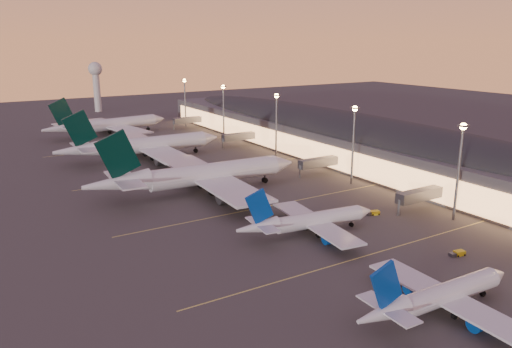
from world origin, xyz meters
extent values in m
plane|color=#3D3A38|center=(0.00, 0.00, 0.00)|extent=(700.00, 700.00, 0.00)
cylinder|color=silver|center=(-3.53, -29.39, 3.38)|extent=(22.31, 4.41, 3.78)
cone|color=silver|center=(9.36, -29.76, 3.38)|extent=(3.69, 3.88, 3.78)
cone|color=silver|center=(-19.64, -28.93, 3.86)|extent=(10.13, 4.06, 3.78)
cube|color=silver|center=(-4.60, -29.36, 2.72)|extent=(7.35, 32.01, 0.42)
cylinder|color=#093A94|center=(-3.69, -22.38, 1.45)|extent=(5.09, 2.98, 2.84)
cylinder|color=#093A94|center=(-4.08, -36.38, 1.45)|extent=(5.09, 2.98, 2.84)
cube|color=#093A94|center=(-19.14, -28.95, 8.76)|extent=(6.94, 0.76, 8.20)
cube|color=silver|center=(-18.42, -28.97, 4.42)|extent=(3.91, 11.56, 0.26)
cylinder|color=black|center=(5.80, -29.66, 0.75)|extent=(0.31, 0.31, 1.49)
cylinder|color=black|center=(5.80, -29.66, 0.53)|extent=(1.08, 0.69, 1.06)
cylinder|color=black|center=(-5.24, -26.70, 0.75)|extent=(0.31, 0.31, 1.49)
cylinder|color=black|center=(-5.24, -26.70, 0.53)|extent=(1.08, 0.69, 1.06)
cylinder|color=black|center=(-5.39, -31.99, 0.75)|extent=(0.31, 0.31, 1.49)
cylinder|color=black|center=(-5.39, -31.99, 0.53)|extent=(1.08, 0.69, 1.06)
cylinder|color=silver|center=(-0.34, 11.42, 3.52)|extent=(23.40, 6.68, 3.93)
cone|color=silver|center=(12.97, 9.81, 3.52)|extent=(4.17, 4.35, 3.93)
cone|color=silver|center=(-16.98, 13.43, 4.01)|extent=(10.83, 5.16, 3.93)
cube|color=silver|center=(-1.45, 11.55, 2.83)|extent=(10.63, 33.68, 0.43)
cylinder|color=#093A94|center=(0.16, 18.69, 1.50)|extent=(5.53, 3.55, 2.95)
cylinder|color=#093A94|center=(-1.59, 4.23, 1.50)|extent=(5.53, 3.55, 2.95)
cube|color=#093A94|center=(-16.47, 13.37, 9.11)|extent=(7.22, 1.45, 8.53)
cube|color=silver|center=(-15.73, 13.28, 4.60)|extent=(5.13, 12.28, 0.28)
cylinder|color=black|center=(9.29, 10.25, 0.78)|extent=(0.35, 0.35, 1.55)
cylinder|color=black|center=(9.29, 10.25, 0.55)|extent=(1.18, 0.82, 1.10)
cylinder|color=black|center=(-1.86, 14.37, 0.78)|extent=(0.35, 0.35, 1.55)
cylinder|color=black|center=(-1.86, 14.37, 0.55)|extent=(1.18, 0.82, 1.10)
cylinder|color=black|center=(-2.52, 8.91, 0.78)|extent=(0.35, 0.35, 1.55)
cylinder|color=black|center=(-2.52, 8.91, 0.55)|extent=(1.18, 0.82, 1.10)
cylinder|color=silver|center=(-5.67, 56.86, 5.80)|extent=(42.86, 8.30, 6.45)
cone|color=silver|center=(19.05, 55.78, 5.80)|extent=(7.15, 6.74, 6.45)
cone|color=silver|center=(-36.58, 58.22, 6.61)|extent=(19.51, 7.28, 6.45)
cube|color=silver|center=(-7.73, 56.95, 4.67)|extent=(15.09, 62.78, 0.71)
cylinder|color=#595C61|center=(-5.76, 70.59, 2.50)|extent=(9.83, 5.25, 4.83)
cylinder|color=#595C61|center=(-6.96, 43.20, 2.50)|extent=(9.83, 5.25, 4.83)
cube|color=black|center=(-35.62, 58.18, 14.93)|extent=(12.74, 1.52, 14.30)
cube|color=silver|center=(-34.25, 58.12, 7.57)|extent=(7.85, 22.71, 0.45)
cylinder|color=black|center=(12.21, 56.08, 1.29)|extent=(0.54, 0.54, 2.58)
cylinder|color=black|center=(12.21, 56.08, 0.90)|extent=(1.85, 1.21, 1.80)
cylinder|color=black|center=(-8.91, 61.52, 1.29)|extent=(0.54, 0.54, 2.58)
cylinder|color=black|center=(-8.91, 61.52, 0.90)|extent=(1.85, 1.21, 1.80)
cylinder|color=black|center=(-9.31, 52.51, 1.29)|extent=(0.54, 0.54, 2.58)
cylinder|color=black|center=(-9.31, 52.51, 0.90)|extent=(1.85, 1.21, 1.80)
cylinder|color=silver|center=(-5.25, 110.58, 5.64)|extent=(41.49, 6.39, 6.27)
cone|color=silver|center=(18.82, 110.65, 5.64)|extent=(6.71, 6.29, 6.27)
cone|color=silver|center=(-35.35, 110.49, 6.43)|extent=(18.75, 6.32, 6.27)
cube|color=silver|center=(-7.26, 110.57, 4.55)|extent=(12.21, 60.65, 0.69)
cylinder|color=#595C61|center=(-5.96, 123.91, 2.43)|extent=(9.38, 4.73, 4.70)
cylinder|color=#595C61|center=(-5.88, 97.24, 2.43)|extent=(9.38, 4.73, 4.70)
cube|color=black|center=(-34.41, 110.50, 14.53)|extent=(12.37, 0.98, 13.92)
cube|color=silver|center=(-33.08, 110.50, 7.37)|extent=(6.75, 21.84, 0.44)
cylinder|color=black|center=(12.16, 110.63, 1.25)|extent=(0.50, 0.50, 2.51)
cylinder|color=black|center=(12.16, 110.63, 0.88)|extent=(1.76, 1.10, 1.76)
cylinder|color=black|center=(-8.61, 114.96, 1.25)|extent=(0.50, 0.50, 2.51)
cylinder|color=black|center=(-8.61, 114.96, 0.88)|extent=(1.76, 1.10, 1.76)
cylinder|color=black|center=(-8.59, 106.18, 1.25)|extent=(0.50, 0.50, 2.51)
cylinder|color=black|center=(-8.59, 106.18, 0.88)|extent=(1.76, 1.10, 1.76)
cylinder|color=silver|center=(-2.93, 170.32, 5.37)|extent=(39.90, 12.27, 5.97)
cone|color=silver|center=(19.68, 174.03, 5.37)|extent=(7.25, 6.92, 5.97)
cone|color=silver|center=(-31.19, 165.68, 6.12)|extent=(18.55, 8.77, 5.97)
cube|color=silver|center=(-4.81, 170.01, 4.33)|extent=(20.64, 58.76, 0.66)
cylinder|color=#595C61|center=(-5.61, 182.74, 2.31)|extent=(9.52, 5.86, 4.47)
cylinder|color=#595C61|center=(-1.50, 157.70, 2.31)|extent=(9.52, 5.86, 4.47)
cube|color=black|center=(-30.31, 165.83, 13.82)|extent=(11.76, 2.79, 13.24)
cube|color=silver|center=(-29.05, 166.04, 7.01)|extent=(9.64, 21.52, 0.42)
cylinder|color=black|center=(13.42, 173.00, 1.19)|extent=(0.55, 0.55, 2.39)
cylinder|color=black|center=(13.42, 173.00, 0.84)|extent=(1.82, 1.30, 1.67)
cylinder|color=black|center=(-6.75, 173.93, 1.19)|extent=(0.55, 0.55, 2.39)
cylinder|color=black|center=(-6.75, 173.93, 0.84)|extent=(1.82, 1.30, 1.67)
cylinder|color=black|center=(-5.39, 165.68, 1.19)|extent=(0.55, 0.55, 2.39)
cylinder|color=black|center=(-5.39, 165.68, 0.84)|extent=(1.82, 1.30, 1.67)
cube|color=#48484C|center=(62.00, 72.50, 6.00)|extent=(40.00, 255.00, 12.00)
ellipsoid|color=black|center=(62.00, 72.50, 12.00)|extent=(39.00, 253.00, 10.92)
cube|color=#FFAF68|center=(41.80, 72.50, 5.00)|extent=(0.40, 244.80, 8.00)
cube|color=#595C61|center=(34.00, 10.00, 4.50)|extent=(16.00, 3.20, 3.00)
cylinder|color=slate|center=(26.00, 10.00, 2.20)|extent=(0.70, 0.70, 4.40)
cube|color=#595C61|center=(34.00, 55.00, 4.50)|extent=(16.00, 3.20, 3.00)
cylinder|color=slate|center=(26.00, 55.00, 2.20)|extent=(0.70, 0.70, 4.40)
cube|color=#595C61|center=(34.00, 112.00, 4.50)|extent=(16.00, 3.20, 3.00)
cylinder|color=slate|center=(26.00, 112.00, 2.20)|extent=(0.70, 0.70, 4.40)
cube|color=#595C61|center=(34.00, 168.00, 4.50)|extent=(16.00, 3.20, 3.00)
cylinder|color=slate|center=(26.00, 168.00, 2.20)|extent=(0.70, 0.70, 4.40)
cylinder|color=slate|center=(36.00, 0.00, 12.50)|extent=(0.70, 0.70, 25.00)
cube|color=slate|center=(36.00, 0.00, 25.20)|extent=(2.20, 2.20, 0.50)
sphere|color=#FFB855|center=(36.00, 0.00, 25.00)|extent=(1.80, 1.80, 1.80)
cylinder|color=slate|center=(36.00, 40.00, 12.50)|extent=(0.70, 0.70, 25.00)
cube|color=slate|center=(36.00, 40.00, 25.20)|extent=(2.20, 2.20, 0.50)
sphere|color=#FFB855|center=(36.00, 40.00, 25.00)|extent=(1.80, 1.80, 1.80)
cylinder|color=slate|center=(36.00, 85.00, 12.50)|extent=(0.70, 0.70, 25.00)
cube|color=slate|center=(36.00, 85.00, 25.20)|extent=(2.20, 2.20, 0.50)
sphere|color=#FFB855|center=(36.00, 85.00, 25.00)|extent=(1.80, 1.80, 1.80)
cylinder|color=slate|center=(36.00, 130.00, 12.50)|extent=(0.70, 0.70, 25.00)
cube|color=slate|center=(36.00, 130.00, 25.20)|extent=(2.20, 2.20, 0.50)
sphere|color=#FFB855|center=(36.00, 130.00, 25.00)|extent=(1.80, 1.80, 1.80)
cylinder|color=slate|center=(36.00, 175.00, 12.50)|extent=(0.70, 0.70, 25.00)
cube|color=slate|center=(36.00, 175.00, 25.20)|extent=(2.20, 2.20, 0.50)
sphere|color=#FFB855|center=(36.00, 175.00, 25.00)|extent=(1.80, 1.80, 1.80)
cylinder|color=silver|center=(10.00, 260.00, 13.00)|extent=(4.40, 4.40, 26.00)
sphere|color=silver|center=(10.00, 260.00, 28.00)|extent=(9.00, 9.00, 9.00)
cube|color=#D8C659|center=(0.00, -5.00, 0.01)|extent=(90.00, 0.36, 0.00)
cube|color=#D8C659|center=(0.00, 35.00, 0.01)|extent=(90.00, 0.36, 0.00)
cube|color=#D8C659|center=(0.00, 80.00, 0.01)|extent=(90.00, 0.36, 0.00)
cube|color=#D8C659|center=(0.00, 135.00, 0.01)|extent=(90.00, 0.36, 0.00)
cube|color=yellow|center=(20.97, 13.80, 0.56)|extent=(2.77, 2.19, 1.11)
cube|color=#595C61|center=(19.24, 14.36, 0.40)|extent=(1.75, 1.69, 0.81)
cylinder|color=black|center=(22.07, 14.24, 0.22)|extent=(0.48, 0.31, 0.44)
cylinder|color=black|center=(21.60, 12.80, 0.22)|extent=(0.48, 0.31, 0.44)
cylinder|color=black|center=(20.34, 14.80, 0.22)|extent=(0.48, 0.31, 0.44)
cylinder|color=black|center=(19.87, 13.36, 0.22)|extent=(0.48, 0.31, 0.44)
cube|color=yellow|center=(17.75, -15.55, 0.54)|extent=(2.60, 1.91, 1.08)
cube|color=#595C61|center=(16.02, -15.20, 0.39)|extent=(1.60, 1.52, 0.78)
cylinder|color=black|center=(18.76, -15.01, 0.22)|extent=(0.46, 0.26, 0.43)
cylinder|color=black|center=(18.47, -16.45, 0.22)|extent=(0.46, 0.26, 0.43)
cylinder|color=black|center=(17.03, -14.66, 0.22)|extent=(0.46, 0.26, 0.43)
cylinder|color=black|center=(16.74, -16.10, 0.22)|extent=(0.46, 0.26, 0.43)
camera|label=1|loc=(-73.94, -79.04, 46.07)|focal=35.00mm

